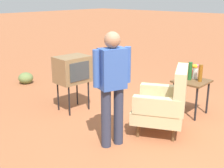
{
  "coord_description": "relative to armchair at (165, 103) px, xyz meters",
  "views": [
    {
      "loc": [
        3.71,
        2.26,
        2.11
      ],
      "look_at": [
        0.15,
        -0.95,
        0.65
      ],
      "focal_mm": 47.61,
      "sensor_mm": 36.0,
      "label": 1
    }
  ],
  "objects": [
    {
      "name": "ground_plane",
      "position": [
        0.04,
        0.01,
        -0.5
      ],
      "size": [
        60.0,
        60.0,
        0.0
      ],
      "primitive_type": "plane",
      "color": "#A05B38"
    },
    {
      "name": "armchair",
      "position": [
        0.0,
        0.0,
        0.0
      ],
      "size": [
        1.03,
        1.04,
        1.06
      ],
      "color": "brown",
      "rests_on": "ground"
    },
    {
      "name": "side_table",
      "position": [
        -0.97,
        -0.07,
        0.04
      ],
      "size": [
        0.56,
        0.56,
        0.64
      ],
      "color": "black",
      "rests_on": "ground"
    },
    {
      "name": "tv_on_stand",
      "position": [
        0.33,
        -1.79,
        0.28
      ],
      "size": [
        0.64,
        0.49,
        1.03
      ],
      "color": "black",
      "rests_on": "ground"
    },
    {
      "name": "person_standing",
      "position": [
        0.85,
        -0.34,
        0.44
      ],
      "size": [
        0.54,
        0.33,
        1.64
      ],
      "color": "#2D3347",
      "rests_on": "ground"
    },
    {
      "name": "bottle_tall_amber",
      "position": [
        -1.0,
        0.07,
        0.29
      ],
      "size": [
        0.07,
        0.07,
        0.3
      ],
      "primitive_type": "cylinder",
      "color": "brown",
      "rests_on": "side_table"
    },
    {
      "name": "bottle_wine_green",
      "position": [
        -0.98,
        -0.12,
        0.3
      ],
      "size": [
        0.07,
        0.07,
        0.32
      ],
      "primitive_type": "cylinder",
      "color": "#1E5623",
      "rests_on": "side_table"
    },
    {
      "name": "soda_can_red",
      "position": [
        -1.19,
        -0.22,
        0.2
      ],
      "size": [
        0.07,
        0.07,
        0.12
      ],
      "primitive_type": "cylinder",
      "color": "red",
      "rests_on": "side_table"
    },
    {
      "name": "flower_vase",
      "position": [
        -1.12,
        -0.09,
        0.28
      ],
      "size": [
        0.14,
        0.1,
        0.27
      ],
      "color": "silver",
      "rests_on": "side_table"
    },
    {
      "name": "shrub_near",
      "position": [
        -0.03,
        -3.98,
        -0.36
      ],
      "size": [
        0.35,
        0.35,
        0.27
      ],
      "primitive_type": "ellipsoid",
      "color": "olive",
      "rests_on": "ground"
    }
  ]
}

